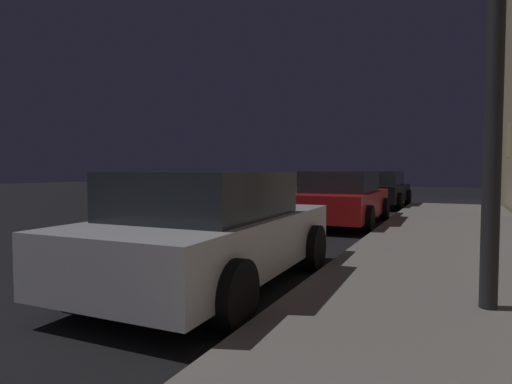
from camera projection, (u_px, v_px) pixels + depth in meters
car_silver at (211, 230)px, 5.23m from camera, size 2.15×4.12×1.43m
car_red at (341, 198)px, 11.25m from camera, size 2.15×4.56×1.43m
car_black at (379, 189)px, 16.85m from camera, size 2.19×4.44×1.43m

